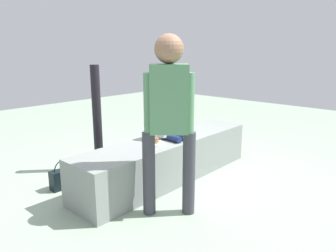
{
  "coord_description": "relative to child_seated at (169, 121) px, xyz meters",
  "views": [
    {
      "loc": [
        -2.64,
        -2.4,
        1.5
      ],
      "look_at": [
        -0.3,
        -0.27,
        0.74
      ],
      "focal_mm": 34.16,
      "sensor_mm": 36.0,
      "label": 1
    }
  ],
  "objects": [
    {
      "name": "cake_box_white",
      "position": [
        0.8,
        0.53,
        -0.65
      ],
      "size": [
        0.33,
        0.35,
        0.11
      ],
      "primitive_type": "cube",
      "rotation": [
        0.0,
        0.0,
        0.21
      ],
      "color": "white",
      "rests_on": "ground_plane"
    },
    {
      "name": "child_seated",
      "position": [
        0.0,
        0.0,
        0.0
      ],
      "size": [
        0.28,
        0.32,
        0.48
      ],
      "color": "navy",
      "rests_on": "concrete_ledge"
    },
    {
      "name": "handbag_black_leather",
      "position": [
        -0.97,
        0.68,
        -0.59
      ],
      "size": [
        0.31,
        0.12,
        0.33
      ],
      "color": "black",
      "rests_on": "ground_plane"
    },
    {
      "name": "adult_standing",
      "position": [
        -0.61,
        -0.56,
        0.28
      ],
      "size": [
        0.37,
        0.38,
        1.63
      ],
      "color": "#373741",
      "rests_on": "ground_plane"
    },
    {
      "name": "handbag_brown_canvas",
      "position": [
        0.1,
        0.44,
        -0.6
      ],
      "size": [
        0.26,
        0.14,
        0.29
      ],
      "color": "brown",
      "rests_on": "ground_plane"
    },
    {
      "name": "ground_plane",
      "position": [
        -0.01,
        0.0,
        -0.7
      ],
      "size": [
        12.0,
        12.0,
        0.0
      ],
      "primitive_type": "plane",
      "color": "#91A58E"
    },
    {
      "name": "railing_post",
      "position": [
        -0.38,
        0.85,
        -0.19
      ],
      "size": [
        0.36,
        0.36,
        1.32
      ],
      "color": "black",
      "rests_on": "ground_plane"
    },
    {
      "name": "water_bottle_far_side",
      "position": [
        0.88,
        1.36,
        -0.61
      ],
      "size": [
        0.06,
        0.06,
        0.21
      ],
      "color": "silver",
      "rests_on": "ground_plane"
    },
    {
      "name": "cake_plate",
      "position": [
        -0.25,
        -0.02,
        -0.19
      ],
      "size": [
        0.22,
        0.22,
        0.07
      ],
      "color": "white",
      "rests_on": "concrete_ledge"
    },
    {
      "name": "concrete_ledge",
      "position": [
        -0.01,
        0.0,
        -0.46
      ],
      "size": [
        2.44,
        0.57,
        0.49
      ],
      "primitive_type": "cube",
      "color": "gray",
      "rests_on": "ground_plane"
    },
    {
      "name": "gift_bag",
      "position": [
        0.09,
        0.82,
        -0.58
      ],
      "size": [
        0.2,
        0.12,
        0.29
      ],
      "color": "gold",
      "rests_on": "ground_plane"
    },
    {
      "name": "water_bottle_near_gift",
      "position": [
        0.67,
        0.8,
        -0.6
      ],
      "size": [
        0.06,
        0.06,
        0.21
      ],
      "color": "silver",
      "rests_on": "ground_plane"
    }
  ]
}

